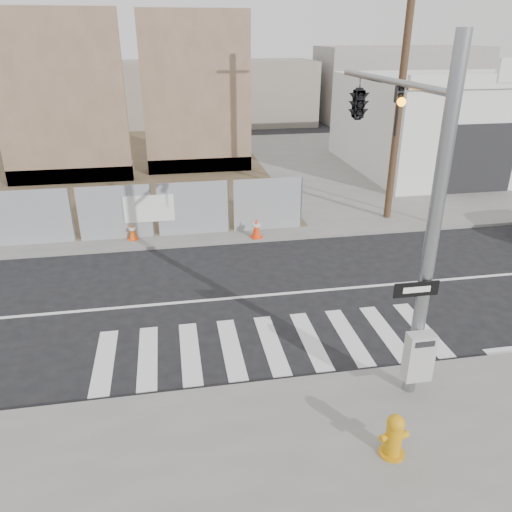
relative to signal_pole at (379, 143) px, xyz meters
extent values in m
plane|color=black|center=(-2.49, 2.05, -4.78)|extent=(100.00, 100.00, 0.00)
cube|color=slate|center=(-2.49, 16.05, -4.72)|extent=(50.00, 20.00, 0.12)
cylinder|color=gray|center=(0.01, -2.75, -1.16)|extent=(0.26, 0.26, 7.00)
cylinder|color=gray|center=(0.01, -0.15, 1.34)|extent=(0.14, 5.20, 0.14)
cube|color=#B2B2AF|center=(-0.04, -3.03, -3.64)|extent=(0.55, 0.30, 1.05)
cube|color=black|center=(-0.24, -2.91, -2.16)|extent=(0.90, 0.03, 0.30)
cube|color=silver|center=(-0.24, -2.93, -2.16)|extent=(0.55, 0.01, 0.12)
imported|color=black|center=(0.01, -0.75, 0.79)|extent=(0.16, 0.20, 1.00)
imported|color=black|center=(0.01, 1.45, 0.79)|extent=(0.53, 2.48, 1.00)
cylinder|color=gray|center=(5.51, 6.65, -2.06)|extent=(0.12, 0.12, 5.20)
imported|color=black|center=(5.51, 6.65, 0.44)|extent=(0.16, 0.20, 1.00)
cube|color=brown|center=(-9.49, 15.05, -0.66)|extent=(6.00, 0.50, 8.00)
cube|color=brown|center=(-9.49, 15.45, -4.26)|extent=(6.00, 1.30, 0.80)
cube|color=brown|center=(-2.99, 16.05, -0.66)|extent=(5.50, 0.50, 8.00)
cube|color=brown|center=(-2.99, 16.45, -4.26)|extent=(5.50, 1.30, 0.80)
cube|color=silver|center=(11.51, 15.05, -2.26)|extent=(12.00, 10.00, 4.80)
cube|color=black|center=(9.51, 10.03, -3.06)|extent=(3.40, 0.06, 3.20)
cylinder|color=#4F3624|center=(4.01, 7.55, 0.34)|extent=(0.28, 0.28, 10.00)
cylinder|color=#CA860B|center=(-1.10, -4.38, -4.64)|extent=(0.58, 0.58, 0.05)
cylinder|color=#CA860B|center=(-1.10, -4.38, -4.32)|extent=(0.37, 0.37, 0.68)
sphere|color=#CA860B|center=(-1.10, -4.38, -3.95)|extent=(0.32, 0.32, 0.32)
cylinder|color=#CA860B|center=(-1.29, -4.38, -4.25)|extent=(0.19, 0.17, 0.13)
cylinder|color=#CA860B|center=(-0.92, -4.38, -4.25)|extent=(0.19, 0.17, 0.13)
cube|color=#FA550D|center=(-6.16, 6.87, -4.65)|extent=(0.44, 0.44, 0.03)
cone|color=#FA550D|center=(-6.16, 6.87, -4.34)|extent=(0.39, 0.39, 0.64)
cylinder|color=silver|center=(-6.16, 6.87, -4.25)|extent=(0.25, 0.25, 0.07)
cube|color=#FF370D|center=(-1.67, 6.27, -4.64)|extent=(0.48, 0.48, 0.03)
cone|color=#FF370D|center=(-1.67, 6.27, -4.28)|extent=(0.43, 0.43, 0.76)
cylinder|color=silver|center=(-1.67, 6.27, -4.17)|extent=(0.29, 0.29, 0.09)
camera|label=1|loc=(-4.68, -10.57, 2.26)|focal=35.00mm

